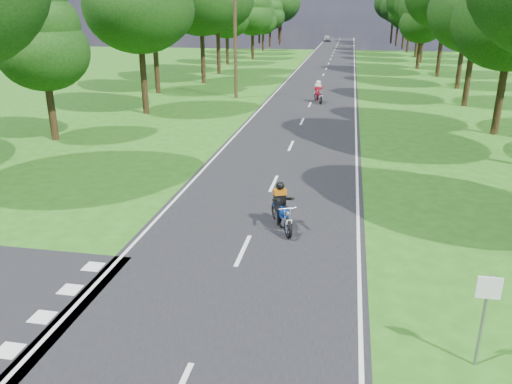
# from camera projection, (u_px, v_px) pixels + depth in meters

# --- Properties ---
(ground) EXTENTS (160.00, 160.00, 0.00)m
(ground) POSITION_uv_depth(u_px,v_px,m) (227.00, 286.00, 12.61)
(ground) COLOR #235313
(ground) RESTS_ON ground
(main_road) EXTENTS (7.00, 140.00, 0.02)m
(main_road) POSITION_uv_depth(u_px,v_px,m) (326.00, 69.00, 58.78)
(main_road) COLOR black
(main_road) RESTS_ON ground
(road_markings) EXTENTS (7.40, 140.00, 0.01)m
(road_markings) POSITION_uv_depth(u_px,v_px,m) (324.00, 70.00, 57.07)
(road_markings) COLOR silver
(road_markings) RESTS_ON main_road
(telegraph_pole) EXTENTS (1.20, 0.26, 8.00)m
(telegraph_pole) POSITION_uv_depth(u_px,v_px,m) (235.00, 44.00, 38.08)
(telegraph_pole) COLOR #382616
(telegraph_pole) RESTS_ON ground
(road_sign) EXTENTS (0.45, 0.07, 2.00)m
(road_sign) POSITION_uv_depth(u_px,v_px,m) (485.00, 306.00, 9.35)
(road_sign) COLOR slate
(road_sign) RESTS_ON ground
(rider_near_blue) EXTENTS (1.27, 1.88, 1.49)m
(rider_near_blue) POSITION_uv_depth(u_px,v_px,m) (282.00, 206.00, 15.67)
(rider_near_blue) COLOR #0E349B
(rider_near_blue) RESTS_ON main_road
(rider_far_red) EXTENTS (1.17, 2.03, 1.61)m
(rider_far_red) POSITION_uv_depth(u_px,v_px,m) (318.00, 92.00, 37.18)
(rider_far_red) COLOR #AC0D27
(rider_far_red) RESTS_ON main_road
(distant_car) EXTENTS (2.02, 4.15, 1.36)m
(distant_car) POSITION_uv_depth(u_px,v_px,m) (327.00, 38.00, 109.09)
(distant_car) COLOR #B5B8BC
(distant_car) RESTS_ON main_road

